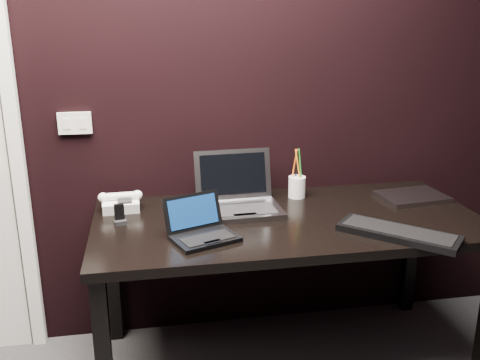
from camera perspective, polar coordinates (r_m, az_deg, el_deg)
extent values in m
plane|color=black|center=(2.57, -3.48, 10.55)|extent=(4.00, 0.00, 4.00)
cube|color=white|center=(2.63, -22.80, 3.32)|extent=(0.06, 0.05, 2.11)
cube|color=silver|center=(2.59, -17.21, 5.82)|extent=(0.15, 0.02, 0.10)
cube|color=silver|center=(2.58, -18.01, 5.73)|extent=(0.03, 0.01, 0.05)
cube|color=silver|center=(2.57, -16.46, 5.83)|extent=(0.03, 0.01, 0.05)
cube|color=black|center=(2.38, 5.14, -4.44)|extent=(1.70, 0.80, 0.04)
cube|color=black|center=(2.79, -13.41, -9.88)|extent=(0.06, 0.06, 0.70)
cube|color=black|center=(3.11, 17.70, -7.28)|extent=(0.06, 0.06, 0.70)
cube|color=black|center=(2.13, -3.73, -6.26)|extent=(0.29, 0.25, 0.02)
cube|color=black|center=(2.11, -3.48, -6.20)|extent=(0.22, 0.16, 0.00)
cube|color=black|center=(2.08, -2.91, -6.62)|extent=(0.07, 0.05, 0.00)
cube|color=black|center=(2.19, -5.06, -3.38)|extent=(0.25, 0.14, 0.14)
cube|color=#09214A|center=(2.19, -5.01, -3.39)|extent=(0.21, 0.11, 0.12)
cube|color=gray|center=(2.41, 0.05, -3.26)|extent=(0.37, 0.28, 0.03)
cube|color=black|center=(2.38, 0.22, -3.20)|extent=(0.30, 0.16, 0.00)
cube|color=gray|center=(2.32, 0.59, -3.77)|extent=(0.10, 0.05, 0.00)
cube|color=#A5A6AA|center=(2.52, -0.75, 0.65)|extent=(0.37, 0.08, 0.23)
cube|color=black|center=(2.52, -0.72, 0.65)|extent=(0.31, 0.06, 0.18)
cube|color=black|center=(2.26, 16.55, -5.47)|extent=(0.46, 0.44, 0.03)
cube|color=black|center=(2.25, 16.58, -5.11)|extent=(0.41, 0.39, 0.00)
cube|color=#97979C|center=(2.73, 17.87, -1.68)|extent=(0.33, 0.26, 0.02)
cube|color=silver|center=(2.51, -12.59, -2.52)|extent=(0.17, 0.16, 0.07)
cylinder|color=silver|center=(2.49, -12.65, -1.71)|extent=(0.15, 0.04, 0.03)
sphere|color=white|center=(2.49, -14.41, -1.83)|extent=(0.05, 0.05, 0.05)
sphere|color=white|center=(2.49, -10.88, -1.59)|extent=(0.05, 0.05, 0.05)
cube|color=black|center=(2.46, -12.20, -2.17)|extent=(0.07, 0.05, 0.01)
cube|color=black|center=(2.35, -12.75, -3.53)|extent=(0.04, 0.03, 0.09)
cube|color=black|center=(2.34, -12.64, -4.42)|extent=(0.06, 0.05, 0.02)
cylinder|color=white|center=(2.63, 6.09, -0.74)|extent=(0.11, 0.11, 0.10)
cylinder|color=#D85614|center=(2.59, 5.84, 1.66)|extent=(0.03, 0.03, 0.15)
cylinder|color=#227F26|center=(2.59, 6.43, 1.65)|extent=(0.02, 0.02, 0.16)
cylinder|color=black|center=(2.60, 6.07, 1.73)|extent=(0.02, 0.02, 0.16)
cylinder|color=orange|center=(2.58, 6.19, 1.58)|extent=(0.03, 0.03, 0.15)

